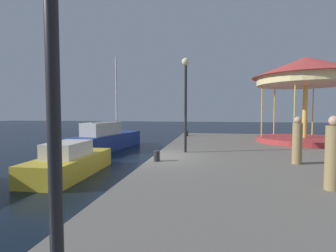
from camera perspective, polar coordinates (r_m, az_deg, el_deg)
name	(u,v)px	position (r m, az deg, el deg)	size (l,w,h in m)	color
ground_plane	(154,174)	(11.05, -3.31, -10.87)	(120.00, 120.00, 0.00)	black
quay_dock	(312,171)	(11.38, 29.97, -8.81)	(12.67, 24.11, 0.80)	slate
sailboat_blue	(106,139)	(18.39, -13.90, -2.92)	(2.82, 7.65, 6.85)	navy
motorboat_yellow	(70,162)	(11.55, -21.37, -7.68)	(1.97, 4.81, 1.44)	gold
carousel	(306,79)	(17.84, 28.84, 9.30)	(6.39, 6.39, 5.27)	#B23333
lamp_post_mid_promenade	(186,88)	(11.76, 4.03, 8.57)	(0.36, 0.36, 4.38)	black
bollard_center	(157,156)	(9.69, -2.58, -6.82)	(0.24, 0.24, 0.40)	#2D2D33
bollard_north	(187,133)	(19.83, 4.30, -1.70)	(0.24, 0.24, 0.40)	#2D2D33
person_near_carousel	(333,155)	(7.24, 33.36, -5.60)	(0.34, 0.34, 1.80)	#937A4C
person_by_the_water	(297,142)	(10.26, 27.32, -3.19)	(0.34, 0.34, 1.72)	#937A4C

